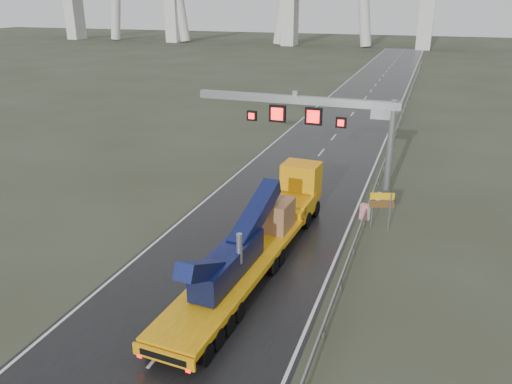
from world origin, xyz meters
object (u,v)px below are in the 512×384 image
at_px(heavy_haul_truck, 265,228).
at_px(striped_barrier, 365,212).
at_px(sign_gantry, 323,118).
at_px(exit_sign_pair, 382,204).

bearing_deg(heavy_haul_truck, striped_barrier, 58.59).
bearing_deg(striped_barrier, heavy_haul_truck, -111.18).
relative_size(sign_gantry, striped_barrier, 14.15).
height_order(exit_sign_pair, striped_barrier, exit_sign_pair).
relative_size(heavy_haul_truck, striped_barrier, 17.21).
distance_m(sign_gantry, heavy_haul_truck, 11.48).
relative_size(exit_sign_pair, striped_barrier, 2.41).
height_order(sign_gantry, striped_barrier, sign_gantry).
bearing_deg(exit_sign_pair, striped_barrier, 112.48).
xyz_separation_m(sign_gantry, striped_barrier, (3.90, -3.99, -5.09)).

